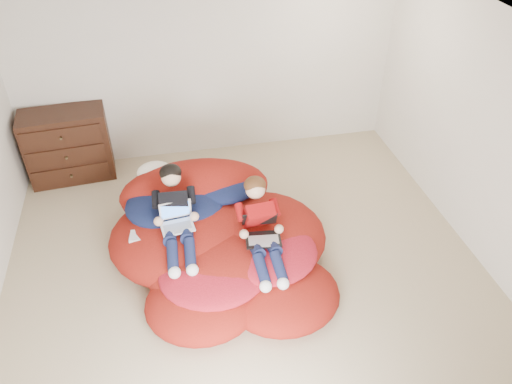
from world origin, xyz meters
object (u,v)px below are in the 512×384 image
Objects in this scene: beanbag_pile at (218,239)px; older_boy at (175,210)px; laptop_white at (177,219)px; younger_boy at (261,223)px; laptop_black at (262,231)px; dresser at (68,145)px.

older_boy is (-0.41, 0.06, 0.42)m from beanbag_pile.
older_boy is at bearing 90.00° from laptop_white.
younger_boy is at bearing -15.58° from laptop_white.
beanbag_pile is 2.22× the size of older_boy.
beanbag_pile is 2.28× the size of younger_boy.
beanbag_pile is 6.81× the size of laptop_white.
laptop_white reaches higher than beanbag_pile.
laptop_black is (0.41, -0.30, 0.31)m from beanbag_pile.
dresser is 2.68× the size of laptop_black.
dresser is at bearing 133.27° from younger_boy.
dresser is 3.04m from laptop_black.
younger_boy reaches higher than beanbag_pile.
older_boy reaches higher than laptop_white.
dresser is 3.09× the size of laptop_white.
dresser reaches higher than laptop_white.
laptop_black is at bearing -24.03° from older_boy.
dresser is at bearing 130.42° from beanbag_pile.
laptop_white is (1.24, -1.95, 0.16)m from dresser.
younger_boy is 2.99× the size of laptop_white.
dresser is 0.45× the size of beanbag_pile.
laptop_white is (-0.82, 0.23, 0.01)m from younger_boy.
laptop_black is (2.05, -2.23, 0.09)m from dresser.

